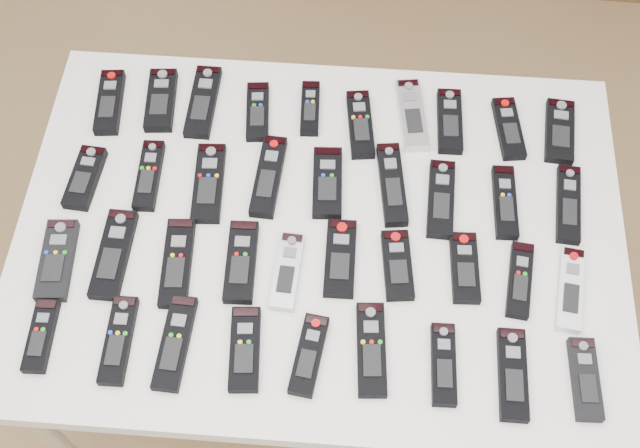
# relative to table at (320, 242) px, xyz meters

# --- Properties ---
(ground) EXTENTS (4.00, 4.00, 0.00)m
(ground) POSITION_rel_table_xyz_m (-0.12, -0.04, -0.72)
(ground) COLOR #9B744F
(ground) RESTS_ON ground
(table) EXTENTS (1.25, 0.88, 0.78)m
(table) POSITION_rel_table_xyz_m (0.00, 0.00, 0.00)
(table) COLOR white
(table) RESTS_ON ground
(remote_0) EXTENTS (0.07, 0.18, 0.02)m
(remote_0) POSITION_rel_table_xyz_m (-0.50, 0.28, 0.07)
(remote_0) COLOR black
(remote_0) RESTS_ON table
(remote_1) EXTENTS (0.07, 0.17, 0.02)m
(remote_1) POSITION_rel_table_xyz_m (-0.38, 0.30, 0.07)
(remote_1) COLOR black
(remote_1) RESTS_ON table
(remote_2) EXTENTS (0.06, 0.19, 0.02)m
(remote_2) POSITION_rel_table_xyz_m (-0.29, 0.30, 0.07)
(remote_2) COLOR black
(remote_2) RESTS_ON table
(remote_3) EXTENTS (0.06, 0.16, 0.02)m
(remote_3) POSITION_rel_table_xyz_m (-0.16, 0.29, 0.07)
(remote_3) COLOR black
(remote_3) RESTS_ON table
(remote_4) EXTENTS (0.05, 0.14, 0.02)m
(remote_4) POSITION_rel_table_xyz_m (-0.05, 0.30, 0.07)
(remote_4) COLOR black
(remote_4) RESTS_ON table
(remote_5) EXTENTS (0.07, 0.18, 0.02)m
(remote_5) POSITION_rel_table_xyz_m (0.07, 0.27, 0.07)
(remote_5) COLOR black
(remote_5) RESTS_ON table
(remote_6) EXTENTS (0.08, 0.19, 0.02)m
(remote_6) POSITION_rel_table_xyz_m (0.18, 0.30, 0.07)
(remote_6) COLOR #B7B7BC
(remote_6) RESTS_ON table
(remote_7) EXTENTS (0.06, 0.17, 0.02)m
(remote_7) POSITION_rel_table_xyz_m (0.27, 0.29, 0.07)
(remote_7) COLOR black
(remote_7) RESTS_ON table
(remote_8) EXTENTS (0.07, 0.16, 0.02)m
(remote_8) POSITION_rel_table_xyz_m (0.40, 0.28, 0.07)
(remote_8) COLOR black
(remote_8) RESTS_ON table
(remote_9) EXTENTS (0.07, 0.17, 0.02)m
(remote_9) POSITION_rel_table_xyz_m (0.51, 0.28, 0.07)
(remote_9) COLOR black
(remote_9) RESTS_ON table
(remote_10) EXTENTS (0.07, 0.15, 0.02)m
(remote_10) POSITION_rel_table_xyz_m (-0.51, 0.08, 0.07)
(remote_10) COLOR black
(remote_10) RESTS_ON table
(remote_11) EXTENTS (0.05, 0.17, 0.02)m
(remote_11) POSITION_rel_table_xyz_m (-0.37, 0.10, 0.07)
(remote_11) COLOR black
(remote_11) RESTS_ON table
(remote_12) EXTENTS (0.07, 0.19, 0.02)m
(remote_12) POSITION_rel_table_xyz_m (-0.24, 0.09, 0.07)
(remote_12) COLOR black
(remote_12) RESTS_ON table
(remote_13) EXTENTS (0.06, 0.20, 0.02)m
(remote_13) POSITION_rel_table_xyz_m (-0.12, 0.11, 0.07)
(remote_13) COLOR black
(remote_13) RESTS_ON table
(remote_14) EXTENTS (0.07, 0.17, 0.02)m
(remote_14) POSITION_rel_table_xyz_m (0.01, 0.11, 0.07)
(remote_14) COLOR black
(remote_14) RESTS_ON table
(remote_15) EXTENTS (0.07, 0.20, 0.02)m
(remote_15) POSITION_rel_table_xyz_m (0.14, 0.11, 0.07)
(remote_15) COLOR black
(remote_15) RESTS_ON table
(remote_16) EXTENTS (0.06, 0.18, 0.02)m
(remote_16) POSITION_rel_table_xyz_m (0.25, 0.08, 0.07)
(remote_16) COLOR black
(remote_16) RESTS_ON table
(remote_17) EXTENTS (0.05, 0.17, 0.02)m
(remote_17) POSITION_rel_table_xyz_m (0.38, 0.09, 0.07)
(remote_17) COLOR black
(remote_17) RESTS_ON table
(remote_18) EXTENTS (0.06, 0.19, 0.02)m
(remote_18) POSITION_rel_table_xyz_m (0.51, 0.09, 0.07)
(remote_18) COLOR black
(remote_18) RESTS_ON table
(remote_19) EXTENTS (0.07, 0.18, 0.02)m
(remote_19) POSITION_rel_table_xyz_m (-0.52, -0.12, 0.07)
(remote_19) COLOR black
(remote_19) RESTS_ON table
(remote_20) EXTENTS (0.06, 0.20, 0.02)m
(remote_20) POSITION_rel_table_xyz_m (-0.41, -0.10, 0.07)
(remote_20) COLOR black
(remote_20) RESTS_ON table
(remote_21) EXTENTS (0.07, 0.20, 0.02)m
(remote_21) POSITION_rel_table_xyz_m (-0.28, -0.11, 0.07)
(remote_21) COLOR black
(remote_21) RESTS_ON table
(remote_22) EXTENTS (0.06, 0.18, 0.02)m
(remote_22) POSITION_rel_table_xyz_m (-0.15, -0.09, 0.07)
(remote_22) COLOR black
(remote_22) RESTS_ON table
(remote_23) EXTENTS (0.06, 0.17, 0.02)m
(remote_23) POSITION_rel_table_xyz_m (-0.06, -0.11, 0.07)
(remote_23) COLOR #B7B7BC
(remote_23) RESTS_ON table
(remote_24) EXTENTS (0.06, 0.17, 0.02)m
(remote_24) POSITION_rel_table_xyz_m (0.05, -0.07, 0.07)
(remote_24) COLOR black
(remote_24) RESTS_ON table
(remote_25) EXTENTS (0.07, 0.16, 0.02)m
(remote_25) POSITION_rel_table_xyz_m (0.16, -0.08, 0.07)
(remote_25) COLOR black
(remote_25) RESTS_ON table
(remote_26) EXTENTS (0.06, 0.15, 0.02)m
(remote_26) POSITION_rel_table_xyz_m (0.29, -0.07, 0.07)
(remote_26) COLOR black
(remote_26) RESTS_ON table
(remote_27) EXTENTS (0.06, 0.17, 0.02)m
(remote_27) POSITION_rel_table_xyz_m (0.40, -0.09, 0.07)
(remote_27) COLOR black
(remote_27) RESTS_ON table
(remote_28) EXTENTS (0.07, 0.18, 0.02)m
(remote_28) POSITION_rel_table_xyz_m (0.50, -0.10, 0.07)
(remote_28) COLOR silver
(remote_28) RESTS_ON table
(remote_29) EXTENTS (0.05, 0.15, 0.02)m
(remote_29) POSITION_rel_table_xyz_m (-0.51, -0.28, 0.07)
(remote_29) COLOR black
(remote_29) RESTS_ON table
(remote_30) EXTENTS (0.05, 0.18, 0.02)m
(remote_30) POSITION_rel_table_xyz_m (-0.36, -0.28, 0.07)
(remote_30) COLOR black
(remote_30) RESTS_ON table
(remote_31) EXTENTS (0.06, 0.19, 0.02)m
(remote_31) POSITION_rel_table_xyz_m (-0.25, -0.27, 0.07)
(remote_31) COLOR black
(remote_31) RESTS_ON table
(remote_32) EXTENTS (0.07, 0.17, 0.02)m
(remote_32) POSITION_rel_table_xyz_m (-0.12, -0.28, 0.07)
(remote_32) COLOR black
(remote_32) RESTS_ON table
(remote_33) EXTENTS (0.07, 0.16, 0.02)m
(remote_33) POSITION_rel_table_xyz_m (0.00, -0.28, 0.07)
(remote_33) COLOR black
(remote_33) RESTS_ON table
(remote_34) EXTENTS (0.07, 0.19, 0.02)m
(remote_34) POSITION_rel_table_xyz_m (0.12, -0.26, 0.07)
(remote_34) COLOR black
(remote_34) RESTS_ON table
(remote_35) EXTENTS (0.05, 0.16, 0.02)m
(remote_35) POSITION_rel_table_xyz_m (0.25, -0.28, 0.07)
(remote_35) COLOR black
(remote_35) RESTS_ON table
(remote_36) EXTENTS (0.05, 0.18, 0.02)m
(remote_36) POSITION_rel_table_xyz_m (0.38, -0.29, 0.07)
(remote_36) COLOR black
(remote_36) RESTS_ON table
(remote_37) EXTENTS (0.05, 0.16, 0.02)m
(remote_37) POSITION_rel_table_xyz_m (0.51, -0.29, 0.07)
(remote_37) COLOR black
(remote_37) RESTS_ON table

